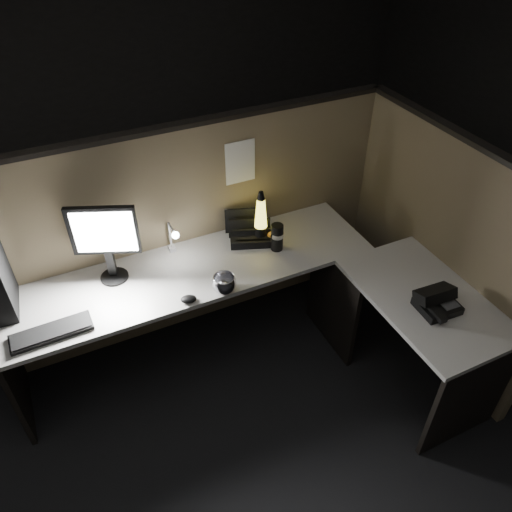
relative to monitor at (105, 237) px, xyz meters
name	(u,v)px	position (x,y,z in m)	size (l,w,h in m)	color
floor	(255,407)	(0.59, -0.74, -1.03)	(6.00, 6.00, 0.00)	black
room_shell	(254,185)	(0.59, -0.74, 0.59)	(6.00, 6.00, 6.00)	silver
partition_back	(195,232)	(0.59, 0.19, -0.28)	(2.66, 0.06, 1.50)	brown
partition_right	(436,249)	(1.92, -0.64, -0.28)	(0.06, 1.66, 1.50)	brown
desk	(264,308)	(0.77, -0.49, -0.45)	(2.60, 1.60, 0.73)	#BCB9B1
monitor	(105,237)	(0.00, 0.00, 0.00)	(0.37, 0.19, 0.50)	black
keyboard	(51,332)	(-0.40, -0.32, -0.29)	(0.42, 0.14, 0.02)	black
mouse	(189,299)	(0.34, -0.40, -0.28)	(0.09, 0.06, 0.04)	black
clip_lamp	(173,239)	(0.39, 0.03, -0.16)	(0.04, 0.18, 0.23)	silver
organizer	(250,232)	(0.91, 0.01, -0.25)	(0.34, 0.32, 0.21)	black
lava_lamp	(261,221)	(0.95, -0.06, -0.14)	(0.10, 0.10, 0.38)	black
travel_mug	(277,237)	(1.01, -0.18, -0.21)	(0.08, 0.08, 0.18)	black
steel_mug	(224,284)	(0.55, -0.40, -0.25)	(0.14, 0.14, 0.11)	silver
figurine	(272,235)	(1.01, -0.10, -0.25)	(0.06, 0.06, 0.06)	orange
pinned_paper	(240,162)	(0.91, 0.15, 0.19)	(0.20, 0.00, 0.28)	white
desk_phone	(436,301)	(1.57, -1.03, -0.25)	(0.23, 0.24, 0.13)	black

